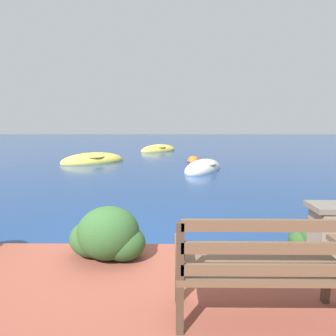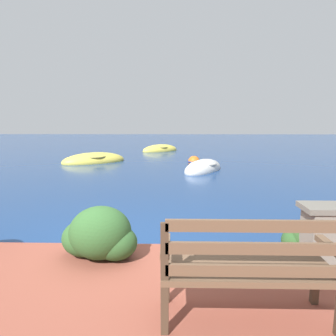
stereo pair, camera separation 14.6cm
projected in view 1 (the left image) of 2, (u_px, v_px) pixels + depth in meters
ground_plane at (133, 259)px, 4.08m from camera, size 80.00×80.00×0.00m
park_bench at (262, 266)px, 2.42m from camera, size 1.42×0.48×0.93m
hedge_clump_left at (108, 236)px, 3.60m from camera, size 0.93×0.67×0.64m
hedge_clump_centre at (320, 238)px, 3.68m from camera, size 0.72×0.52×0.49m
rowboat_nearest at (203, 169)px, 11.37m from camera, size 2.06×2.59×0.76m
rowboat_mid at (93, 161)px, 13.64m from camera, size 3.11×2.67×0.80m
rowboat_far at (158, 150)px, 18.76m from camera, size 2.58×2.32×0.75m
mooring_buoy at (193, 162)px, 13.24m from camera, size 0.58×0.58×0.52m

